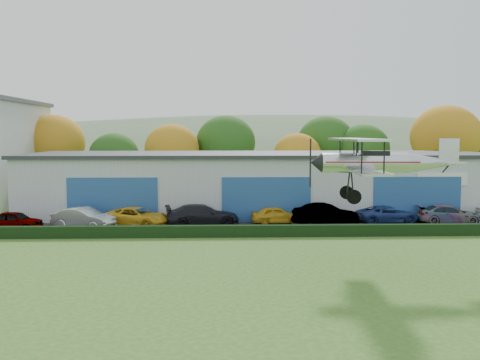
{
  "coord_description": "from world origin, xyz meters",
  "views": [
    {
      "loc": [
        1.44,
        -19.55,
        6.95
      ],
      "look_at": [
        2.53,
        10.74,
        4.35
      ],
      "focal_mm": 39.94,
      "sensor_mm": 36.0,
      "label": 1
    }
  ],
  "objects_px": {
    "hangar": "(261,182)",
    "car_4": "(277,215)",
    "car_0": "(15,220)",
    "car_5": "(325,215)",
    "car_7": "(449,214)",
    "car_3": "(202,215)",
    "car_1": "(84,218)",
    "biplane": "(377,161)",
    "car_6": "(388,214)",
    "car_2": "(137,217)"
  },
  "relations": [
    {
      "from": "hangar",
      "to": "car_4",
      "type": "height_order",
      "value": "hangar"
    },
    {
      "from": "hangar",
      "to": "car_0",
      "type": "distance_m",
      "value": 20.51
    },
    {
      "from": "car_5",
      "to": "car_7",
      "type": "bearing_deg",
      "value": -72.22
    },
    {
      "from": "car_3",
      "to": "car_7",
      "type": "xyz_separation_m",
      "value": [
        19.16,
        0.52,
        -0.11
      ]
    },
    {
      "from": "car_1",
      "to": "car_3",
      "type": "distance_m",
      "value": 8.69
    },
    {
      "from": "car_3",
      "to": "car_5",
      "type": "distance_m",
      "value": 9.31
    },
    {
      "from": "car_7",
      "to": "biplane",
      "type": "height_order",
      "value": "biplane"
    },
    {
      "from": "car_5",
      "to": "car_6",
      "type": "xyz_separation_m",
      "value": [
        5.11,
        1.09,
        -0.16
      ]
    },
    {
      "from": "car_2",
      "to": "car_4",
      "type": "height_order",
      "value": "car_2"
    },
    {
      "from": "car_4",
      "to": "car_6",
      "type": "height_order",
      "value": "car_4"
    },
    {
      "from": "car_1",
      "to": "car_2",
      "type": "xyz_separation_m",
      "value": [
        3.73,
        0.91,
        -0.07
      ]
    },
    {
      "from": "car_0",
      "to": "biplane",
      "type": "relative_size",
      "value": 0.45
    },
    {
      "from": "hangar",
      "to": "car_5",
      "type": "height_order",
      "value": "hangar"
    },
    {
      "from": "car_2",
      "to": "car_5",
      "type": "relative_size",
      "value": 1.02
    },
    {
      "from": "hangar",
      "to": "car_1",
      "type": "bearing_deg",
      "value": -147.94
    },
    {
      "from": "car_0",
      "to": "car_7",
      "type": "relative_size",
      "value": 0.81
    },
    {
      "from": "car_0",
      "to": "car_6",
      "type": "distance_m",
      "value": 28.02
    },
    {
      "from": "car_0",
      "to": "car_6",
      "type": "relative_size",
      "value": 0.82
    },
    {
      "from": "hangar",
      "to": "car_5",
      "type": "bearing_deg",
      "value": -60.97
    },
    {
      "from": "car_6",
      "to": "car_7",
      "type": "height_order",
      "value": "car_7"
    },
    {
      "from": "hangar",
      "to": "biplane",
      "type": "bearing_deg",
      "value": -77.85
    },
    {
      "from": "car_2",
      "to": "car_4",
      "type": "relative_size",
      "value": 1.31
    },
    {
      "from": "hangar",
      "to": "car_1",
      "type": "relative_size",
      "value": 8.58
    },
    {
      "from": "car_1",
      "to": "car_4",
      "type": "height_order",
      "value": "car_1"
    },
    {
      "from": "car_6",
      "to": "car_7",
      "type": "bearing_deg",
      "value": -99.52
    },
    {
      "from": "car_0",
      "to": "car_7",
      "type": "height_order",
      "value": "car_7"
    },
    {
      "from": "car_1",
      "to": "biplane",
      "type": "height_order",
      "value": "biplane"
    },
    {
      "from": "car_3",
      "to": "car_0",
      "type": "bearing_deg",
      "value": 85.76
    },
    {
      "from": "hangar",
      "to": "car_6",
      "type": "xyz_separation_m",
      "value": [
        9.45,
        -6.73,
        -1.94
      ]
    },
    {
      "from": "car_3",
      "to": "biplane",
      "type": "bearing_deg",
      "value": -152.82
    },
    {
      "from": "hangar",
      "to": "car_6",
      "type": "distance_m",
      "value": 11.77
    },
    {
      "from": "car_1",
      "to": "hangar",
      "type": "bearing_deg",
      "value": -36.47
    },
    {
      "from": "car_2",
      "to": "car_3",
      "type": "height_order",
      "value": "car_3"
    },
    {
      "from": "car_1",
      "to": "car_5",
      "type": "xyz_separation_m",
      "value": [
        17.95,
        0.71,
        0.05
      ]
    },
    {
      "from": "car_7",
      "to": "biplane",
      "type": "relative_size",
      "value": 0.55
    },
    {
      "from": "car_2",
      "to": "biplane",
      "type": "relative_size",
      "value": 0.59
    },
    {
      "from": "car_2",
      "to": "car_6",
      "type": "distance_m",
      "value": 19.35
    },
    {
      "from": "car_2",
      "to": "car_4",
      "type": "xyz_separation_m",
      "value": [
        10.63,
        0.83,
        -0.05
      ]
    },
    {
      "from": "car_4",
      "to": "biplane",
      "type": "height_order",
      "value": "biplane"
    },
    {
      "from": "car_4",
      "to": "biplane",
      "type": "relative_size",
      "value": 0.45
    },
    {
      "from": "car_0",
      "to": "car_2",
      "type": "height_order",
      "value": "car_2"
    },
    {
      "from": "hangar",
      "to": "biplane",
      "type": "height_order",
      "value": "biplane"
    },
    {
      "from": "car_2",
      "to": "car_7",
      "type": "xyz_separation_m",
      "value": [
        24.07,
        0.56,
        -0.02
      ]
    },
    {
      "from": "hangar",
      "to": "car_0",
      "type": "bearing_deg",
      "value": -154.98
    },
    {
      "from": "biplane",
      "to": "car_0",
      "type": "bearing_deg",
      "value": 155.6
    },
    {
      "from": "car_5",
      "to": "car_2",
      "type": "bearing_deg",
      "value": 102.55
    },
    {
      "from": "car_7",
      "to": "car_4",
      "type": "bearing_deg",
      "value": 95.26
    },
    {
      "from": "car_6",
      "to": "biplane",
      "type": "height_order",
      "value": "biplane"
    },
    {
      "from": "car_3",
      "to": "biplane",
      "type": "height_order",
      "value": "biplane"
    },
    {
      "from": "hangar",
      "to": "biplane",
      "type": "xyz_separation_m",
      "value": [
        4.42,
        -20.56,
        2.94
      ]
    }
  ]
}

